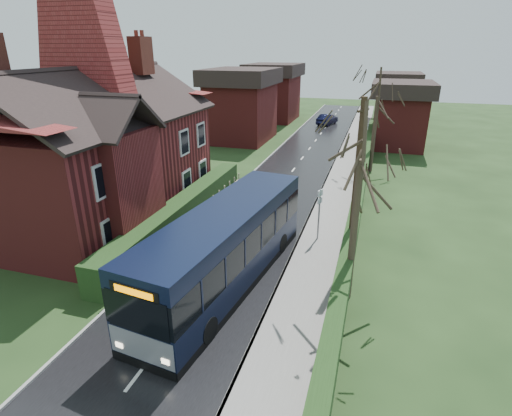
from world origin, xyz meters
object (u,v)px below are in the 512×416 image
(car_silver, at_px, (232,207))
(telegraph_pole, at_px, (356,185))
(bus, at_px, (225,248))
(brick_house, at_px, (99,147))
(car_green, at_px, (193,245))
(bus_stop_sign, at_px, (319,207))

(car_silver, distance_m, telegraph_pole, 8.70)
(bus, distance_m, telegraph_pole, 6.49)
(brick_house, height_order, car_green, brick_house)
(car_green, bearing_deg, car_silver, 80.64)
(car_silver, xyz_separation_m, bus_stop_sign, (5.50, -1.62, 1.23))
(telegraph_pole, bearing_deg, car_green, -145.30)
(bus, xyz_separation_m, bus_stop_sign, (3.21, 5.31, 0.22))
(bus_stop_sign, bearing_deg, telegraph_pole, -23.18)
(brick_house, xyz_separation_m, bus, (9.53, -4.82, -2.66))
(brick_house, bearing_deg, car_green, -23.11)
(bus, bearing_deg, car_silver, 115.48)
(bus, relative_size, car_silver, 2.78)
(car_silver, height_order, bus_stop_sign, bus_stop_sign)
(brick_house, relative_size, car_silver, 3.49)
(brick_house, relative_size, telegraph_pole, 1.87)
(car_green, distance_m, telegraph_pole, 8.28)
(telegraph_pole, bearing_deg, brick_house, -163.56)
(car_silver, bearing_deg, telegraph_pole, -16.11)
(car_green, height_order, telegraph_pole, telegraph_pole)
(brick_house, xyz_separation_m, car_silver, (7.23, 2.12, -3.66))
(bus, bearing_deg, bus_stop_sign, 66.07)
(bus, height_order, car_silver, bus)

